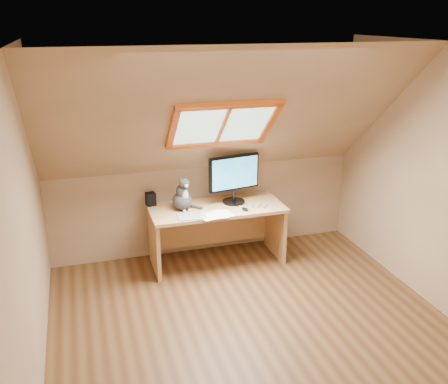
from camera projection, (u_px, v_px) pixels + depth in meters
name	position (u px, v px, depth m)	size (l,w,h in m)	color
ground	(257.00, 332.00, 4.33)	(3.50, 3.50, 0.00)	brown
room_shell	(265.00, 179.00, 3.77)	(3.52, 3.52, 2.41)	tan
desk	(215.00, 222.00, 5.49)	(1.44, 0.63, 0.66)	tan
monitor	(234.00, 176.00, 5.38)	(0.58, 0.25, 0.54)	black
cat	(183.00, 197.00, 5.25)	(0.27, 0.30, 0.39)	#3E3937
desk_speaker	(151.00, 199.00, 5.39)	(0.10, 0.10, 0.14)	black
graphics_tablet	(192.00, 216.00, 5.09)	(0.29, 0.20, 0.01)	#B2B2B7
mouse	(245.00, 209.00, 5.26)	(0.05, 0.09, 0.03)	black
papers	(214.00, 216.00, 5.10)	(0.35, 0.30, 0.01)	white
cables	(249.00, 207.00, 5.35)	(0.51, 0.26, 0.01)	silver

